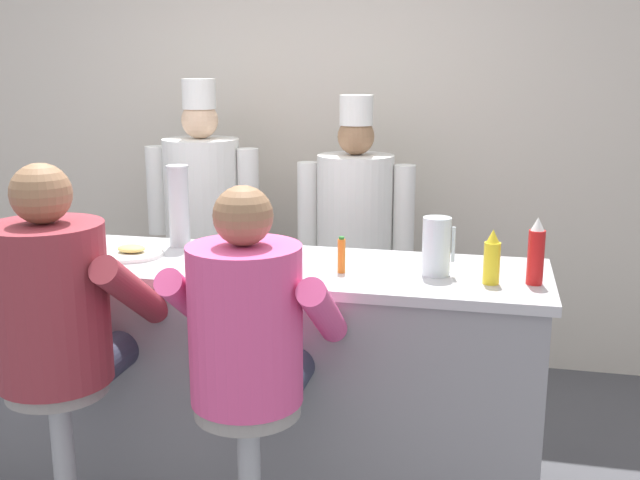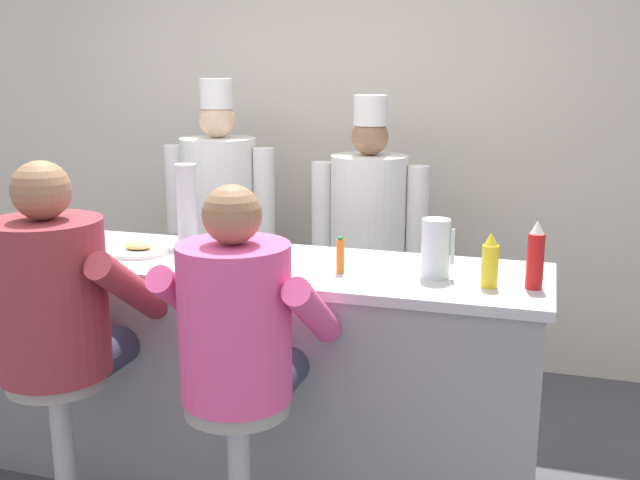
% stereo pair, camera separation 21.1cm
% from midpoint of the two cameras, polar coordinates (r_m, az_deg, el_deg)
% --- Properties ---
extents(wall_back, '(10.00, 0.06, 2.70)m').
position_cam_midpoint_polar(wall_back, '(4.72, 1.24, 7.46)').
color(wall_back, beige).
rests_on(wall_back, ground_plane).
extents(diner_counter, '(2.89, 0.68, 1.00)m').
position_cam_midpoint_polar(diner_counter, '(3.44, -6.32, -9.42)').
color(diner_counter, gray).
rests_on(diner_counter, ground_plane).
extents(ketchup_bottle_red, '(0.06, 0.06, 0.26)m').
position_cam_midpoint_polar(ketchup_bottle_red, '(2.92, 18.10, -1.24)').
color(ketchup_bottle_red, red).
rests_on(ketchup_bottle_red, diner_counter).
extents(mustard_bottle_yellow, '(0.06, 0.06, 0.21)m').
position_cam_midpoint_polar(mustard_bottle_yellow, '(2.89, 14.88, -1.63)').
color(mustard_bottle_yellow, yellow).
rests_on(mustard_bottle_yellow, diner_counter).
extents(hot_sauce_bottle_orange, '(0.03, 0.03, 0.15)m').
position_cam_midpoint_polar(hot_sauce_bottle_orange, '(3.00, 3.57, -1.22)').
color(hot_sauce_bottle_orange, orange).
rests_on(hot_sauce_bottle_orange, diner_counter).
extents(water_pitcher_clear, '(0.13, 0.11, 0.23)m').
position_cam_midpoint_polar(water_pitcher_clear, '(2.98, 10.82, -0.65)').
color(water_pitcher_clear, silver).
rests_on(water_pitcher_clear, diner_counter).
extents(breakfast_plate, '(0.28, 0.28, 0.05)m').
position_cam_midpoint_polar(breakfast_plate, '(3.40, -11.95, -0.75)').
color(breakfast_plate, white).
rests_on(breakfast_plate, diner_counter).
extents(cereal_bowl, '(0.17, 0.17, 0.06)m').
position_cam_midpoint_polar(cereal_bowl, '(3.12, -1.81, -1.47)').
color(cereal_bowl, '#4C7FB7').
rests_on(cereal_bowl, diner_counter).
extents(cup_stack_steel, '(0.10, 0.10, 0.38)m').
position_cam_midpoint_polar(cup_stack_steel, '(3.50, -8.42, 2.71)').
color(cup_stack_steel, '#B7BABF').
rests_on(cup_stack_steel, diner_counter).
extents(diner_seated_maroon, '(0.64, 0.63, 1.49)m').
position_cam_midpoint_polar(diner_seated_maroon, '(2.97, -17.48, -5.01)').
color(diner_seated_maroon, '#B2B5BA').
rests_on(diner_seated_maroon, ground_plane).
extents(diner_seated_pink, '(0.60, 0.59, 1.44)m').
position_cam_midpoint_polar(diner_seated_pink, '(2.64, -3.90, -7.28)').
color(diner_seated_pink, '#B2B5BA').
rests_on(diner_seated_pink, ground_plane).
extents(cook_in_whites_near, '(0.68, 0.44, 1.75)m').
position_cam_midpoint_polar(cook_in_whites_near, '(4.41, -6.26, 1.86)').
color(cook_in_whites_near, '#232328').
rests_on(cook_in_whites_near, ground_plane).
extents(cook_in_whites_far, '(0.65, 0.42, 1.67)m').
position_cam_midpoint_polar(cook_in_whites_far, '(4.12, 5.18, 0.46)').
color(cook_in_whites_far, '#232328').
rests_on(cook_in_whites_far, ground_plane).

